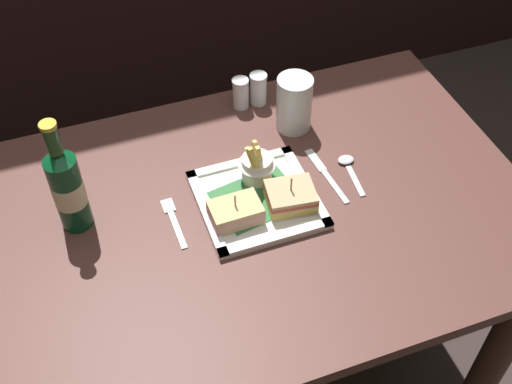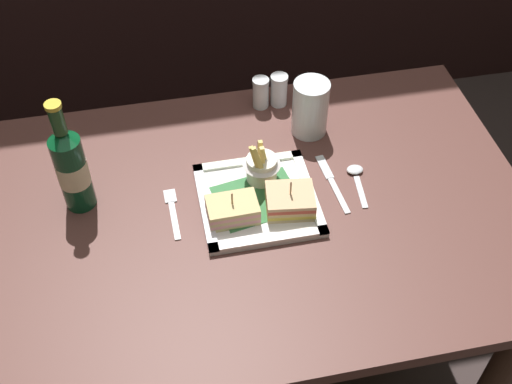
% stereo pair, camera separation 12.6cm
% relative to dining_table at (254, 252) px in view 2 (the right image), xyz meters
% --- Properties ---
extents(ground_plane, '(6.00, 6.00, 0.00)m').
position_rel_dining_table_xyz_m(ground_plane, '(0.00, 0.00, -0.58)').
color(ground_plane, '#392D2B').
extents(dining_table, '(1.12, 0.76, 0.72)m').
position_rel_dining_table_xyz_m(dining_table, '(0.00, 0.00, 0.00)').
color(dining_table, '#55312A').
rests_on(dining_table, ground_plane).
extents(square_plate, '(0.23, 0.23, 0.02)m').
position_rel_dining_table_xyz_m(square_plate, '(0.01, 0.02, 0.15)').
color(square_plate, white).
rests_on(square_plate, dining_table).
extents(sandwich_half_left, '(0.10, 0.07, 0.07)m').
position_rel_dining_table_xyz_m(sandwich_half_left, '(-0.05, -0.02, 0.17)').
color(sandwich_half_left, tan).
rests_on(sandwich_half_left, square_plate).
extents(sandwich_half_right, '(0.10, 0.09, 0.07)m').
position_rel_dining_table_xyz_m(sandwich_half_right, '(0.07, -0.02, 0.17)').
color(sandwich_half_right, tan).
rests_on(sandwich_half_right, square_plate).
extents(fries_cup, '(0.08, 0.08, 0.11)m').
position_rel_dining_table_xyz_m(fries_cup, '(0.03, 0.07, 0.19)').
color(fries_cup, silver).
rests_on(fries_cup, square_plate).
extents(beer_bottle, '(0.06, 0.06, 0.26)m').
position_rel_dining_table_xyz_m(beer_bottle, '(-0.34, 0.09, 0.24)').
color(beer_bottle, '#0D3E24').
rests_on(beer_bottle, dining_table).
extents(water_glass, '(0.08, 0.08, 0.13)m').
position_rel_dining_table_xyz_m(water_glass, '(0.17, 0.21, 0.20)').
color(water_glass, silver).
rests_on(water_glass, dining_table).
extents(fork, '(0.02, 0.14, 0.00)m').
position_rel_dining_table_xyz_m(fork, '(-0.16, 0.03, 0.14)').
color(fork, silver).
rests_on(fork, dining_table).
extents(knife, '(0.03, 0.17, 0.00)m').
position_rel_dining_table_xyz_m(knife, '(0.17, 0.04, 0.14)').
color(knife, silver).
rests_on(knife, dining_table).
extents(spoon, '(0.04, 0.12, 0.01)m').
position_rel_dining_table_xyz_m(spoon, '(0.23, 0.05, 0.15)').
color(spoon, silver).
rests_on(spoon, dining_table).
extents(salt_shaker, '(0.04, 0.04, 0.08)m').
position_rel_dining_table_xyz_m(salt_shaker, '(0.08, 0.31, 0.18)').
color(salt_shaker, silver).
rests_on(salt_shaker, dining_table).
extents(pepper_shaker, '(0.04, 0.04, 0.08)m').
position_rel_dining_table_xyz_m(pepper_shaker, '(0.12, 0.31, 0.18)').
color(pepper_shaker, silver).
rests_on(pepper_shaker, dining_table).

